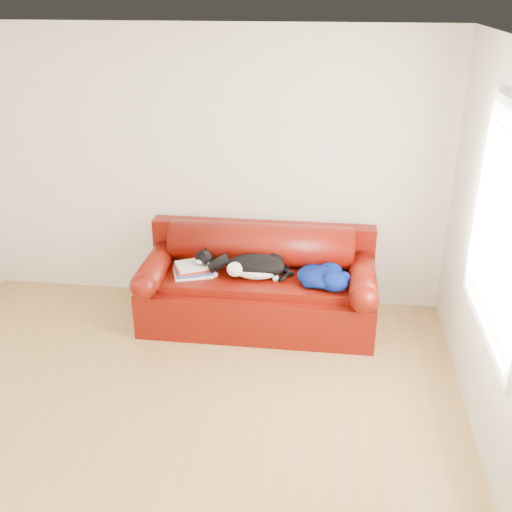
{
  "coord_description": "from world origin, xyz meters",
  "views": [
    {
      "loc": [
        1.16,
        -3.32,
        2.9
      ],
      "look_at": [
        0.56,
        1.35,
        0.74
      ],
      "focal_mm": 42.0,
      "sensor_mm": 36.0,
      "label": 1
    }
  ],
  "objects": [
    {
      "name": "ground",
      "position": [
        0.0,
        0.0,
        0.0
      ],
      "size": [
        4.5,
        4.5,
        0.0
      ],
      "primitive_type": "plane",
      "color": "olive",
      "rests_on": "ground"
    },
    {
      "name": "sofa_base",
      "position": [
        0.56,
        1.49,
        0.24
      ],
      "size": [
        2.1,
        0.9,
        0.5
      ],
      "color": "#360D02",
      "rests_on": "ground"
    },
    {
      "name": "sofa_back",
      "position": [
        0.56,
        1.74,
        0.54
      ],
      "size": [
        2.1,
        1.01,
        0.88
      ],
      "color": "#360D02",
      "rests_on": "ground"
    },
    {
      "name": "cat",
      "position": [
        0.54,
        1.42,
        0.6
      ],
      "size": [
        0.74,
        0.45,
        0.27
      ],
      "rotation": [
        0.0,
        0.0,
        0.37
      ],
      "color": "black",
      "rests_on": "sofa_base"
    },
    {
      "name": "room_shell",
      "position": [
        0.12,
        0.02,
        1.67
      ],
      "size": [
        4.52,
        4.02,
        2.61
      ],
      "color": "beige",
      "rests_on": "ground"
    },
    {
      "name": "blanket",
      "position": [
        1.14,
        1.39,
        0.57
      ],
      "size": [
        0.54,
        0.55,
        0.16
      ],
      "rotation": [
        0.0,
        0.0,
        -0.43
      ],
      "color": "#020E3F",
      "rests_on": "sofa_base"
    },
    {
      "name": "book_stack",
      "position": [
        -0.02,
        1.42,
        0.55
      ],
      "size": [
        0.4,
        0.36,
        0.1
      ],
      "rotation": [
        0.0,
        0.0,
        0.41
      ],
      "color": "beige",
      "rests_on": "sofa_base"
    }
  ]
}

